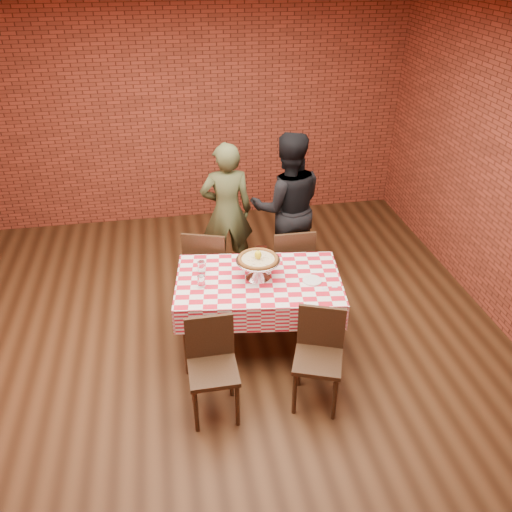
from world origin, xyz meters
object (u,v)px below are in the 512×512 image
water_glass_left (201,281)px  chair_far_left (209,265)px  water_glass_right (201,267)px  condiment_caddy (261,255)px  pizza (258,259)px  chair_far_right (289,263)px  diner_black (287,207)px  chair_near_right (318,363)px  chair_near_left (213,373)px  table (258,313)px  pizza_stand (258,268)px  diner_olive (227,211)px

water_glass_left → chair_far_left: 0.91m
water_glass_right → condiment_caddy: condiment_caddy is taller
pizza → water_glass_left: (-0.51, -0.06, -0.13)m
chair_far_right → diner_black: (0.08, 0.51, 0.39)m
water_glass_left → chair_near_right: water_glass_left is taller
water_glass_left → water_glass_right: bearing=84.9°
chair_near_left → diner_black: bearing=61.7°
table → water_glass_right: 0.68m
pizza_stand → water_glass_right: bearing=161.0°
water_glass_left → chair_far_left: size_ratio=0.12×
table → pizza_stand: 0.47m
pizza_stand → condiment_caddy: bearing=73.1°
pizza → diner_olive: (-0.11, 1.30, -0.16)m
table → chair_near_right: 0.86m
condiment_caddy → chair_far_right: 0.68m
water_glass_right → condiment_caddy: bearing=8.2°
condiment_caddy → chair_far_right: (0.38, 0.41, -0.38)m
pizza → diner_black: size_ratio=0.21×
chair_near_right → chair_far_left: bearing=134.8°
water_glass_left → diner_olive: diner_olive is taller
water_glass_right → chair_near_right: 1.34m
diner_olive → pizza: bearing=95.4°
chair_far_left → diner_olive: (0.26, 0.54, 0.33)m
pizza_stand → pizza: pizza is taller
pizza_stand → pizza: bearing=135.0°
table → diner_black: bearing=66.0°
water_glass_left → diner_black: size_ratio=0.06×
chair_near_right → diner_black: 2.04m
table → pizza: size_ratio=4.01×
diner_olive → water_glass_right: bearing=72.2°
water_glass_left → condiment_caddy: size_ratio=0.72×
water_glass_left → condiment_caddy: 0.66m
pizza → chair_near_right: 1.02m
chair_far_right → chair_near_right: bearing=85.8°
table → pizza_stand: bearing=88.4°
pizza_stand → diner_black: bearing=65.4°
table → water_glass_right: water_glass_right is taller
water_glass_right → chair_far_left: 0.70m
water_glass_left → water_glass_right: same height
water_glass_left → water_glass_right: 0.23m
pizza_stand → chair_near_left: (-0.50, -0.79, -0.42)m
chair_near_left → water_glass_right: bearing=88.7°
water_glass_right → diner_black: 1.44m
chair_far_right → diner_olive: size_ratio=0.57×
chair_near_left → water_glass_left: bearing=90.1°
water_glass_left → diner_olive: bearing=73.7°
chair_far_left → pizza_stand: bearing=134.6°
table → water_glass_left: 0.67m
table → chair_far_right: size_ratio=1.60×
pizza_stand → chair_near_left: size_ratio=0.46×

